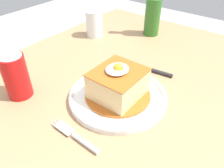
# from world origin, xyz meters

# --- Properties ---
(dining_table) EXTENTS (1.20, 0.86, 0.75)m
(dining_table) POSITION_xyz_m (0.00, 0.00, 0.64)
(dining_table) COLOR #A87F56
(dining_table) RESTS_ON ground_plane
(main_plate) EXTENTS (0.27, 0.27, 0.02)m
(main_plate) POSITION_xyz_m (-0.02, -0.03, 0.76)
(main_plate) COLOR white
(main_plate) RESTS_ON dining_table
(sandwich_meal) EXTENTS (0.18, 0.18, 0.10)m
(sandwich_meal) POSITION_xyz_m (-0.02, -0.03, 0.80)
(sandwich_meal) COLOR #B75B1E
(sandwich_meal) RESTS_ON main_plate
(fork) EXTENTS (0.02, 0.14, 0.01)m
(fork) POSITION_xyz_m (-0.18, -0.05, 0.76)
(fork) COLOR silver
(fork) RESTS_ON dining_table
(knife) EXTENTS (0.04, 0.17, 0.01)m
(knife) POSITION_xyz_m (0.16, -0.05, 0.76)
(knife) COLOR #262628
(knife) RESTS_ON dining_table
(soda_can) EXTENTS (0.07, 0.07, 0.12)m
(soda_can) POSITION_xyz_m (-0.17, 0.19, 0.82)
(soda_can) COLOR red
(soda_can) RESTS_ON dining_table
(beer_bottle_green) EXTENTS (0.06, 0.06, 0.27)m
(beer_bottle_green) POSITION_xyz_m (0.42, 0.11, 0.85)
(beer_bottle_green) COLOR #2D6B23
(beer_bottle_green) RESTS_ON dining_table
(drinking_glass) EXTENTS (0.07, 0.07, 0.10)m
(drinking_glass) POSITION_xyz_m (0.26, 0.29, 0.80)
(drinking_glass) COLOR #3F2314
(drinking_glass) RESTS_ON dining_table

